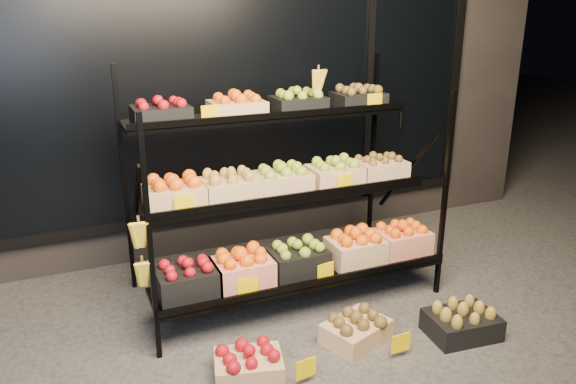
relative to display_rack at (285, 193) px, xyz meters
name	(u,v)px	position (x,y,z in m)	size (l,w,h in m)	color
ground	(324,335)	(0.01, -0.60, -0.79)	(24.00, 24.00, 0.00)	#514F4C
building	(205,36)	(0.01, 1.99, 0.96)	(6.00, 2.08, 3.50)	#2D2826
display_rack	(285,193)	(0.00, 0.00, 0.00)	(2.18, 1.02, 1.71)	black
tag_floor_a	(306,374)	(-0.30, -1.00, -0.73)	(0.13, 0.01, 0.12)	#E9BC00
tag_floor_b	(400,349)	(0.33, -1.00, -0.73)	(0.13, 0.01, 0.12)	#E9BC00
floor_crate_left	(249,363)	(-0.58, -0.82, -0.70)	(0.44, 0.37, 0.20)	#DBB17E
floor_crate_midright	(356,328)	(0.17, -0.74, -0.69)	(0.47, 0.41, 0.20)	#DBB17E
floor_crate_right	(462,321)	(0.83, -0.95, -0.69)	(0.46, 0.36, 0.21)	black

